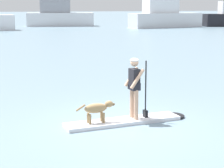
# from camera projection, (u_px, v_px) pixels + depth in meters

# --- Properties ---
(ground_plane) EXTENTS (400.00, 400.00, 0.00)m
(ground_plane) POSITION_uv_depth(u_px,v_px,m) (123.00, 123.00, 11.16)
(ground_plane) COLOR slate
(paddleboard) EXTENTS (3.55, 0.97, 0.10)m
(paddleboard) POSITION_uv_depth(u_px,v_px,m) (130.00, 120.00, 11.24)
(paddleboard) COLOR silver
(paddleboard) RESTS_ON ground_plane
(person_paddler) EXTENTS (0.63, 0.51, 1.66)m
(person_paddler) POSITION_uv_depth(u_px,v_px,m) (135.00, 84.00, 11.09)
(person_paddler) COLOR tan
(person_paddler) RESTS_ON paddleboard
(dog) EXTENTS (1.10, 0.28, 0.56)m
(dog) POSITION_uv_depth(u_px,v_px,m) (98.00, 109.00, 10.79)
(dog) COLOR #997A51
(dog) RESTS_ON paddleboard
(moored_boat_port) EXTENTS (10.44, 5.15, 11.55)m
(moored_boat_port) POSITION_uv_depth(u_px,v_px,m) (59.00, 16.00, 62.81)
(moored_boat_port) COLOR silver
(moored_boat_port) RESTS_ON ground_plane
(moored_boat_far_port) EXTENTS (11.21, 4.58, 11.83)m
(moored_boat_far_port) POSITION_uv_depth(u_px,v_px,m) (165.00, 17.00, 58.76)
(moored_boat_far_port) COLOR silver
(moored_boat_far_port) RESTS_ON ground_plane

